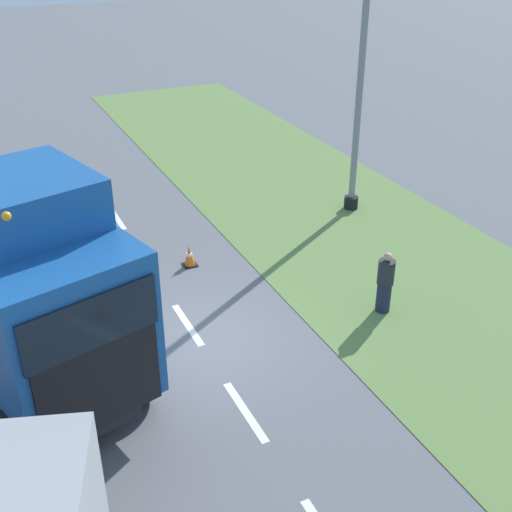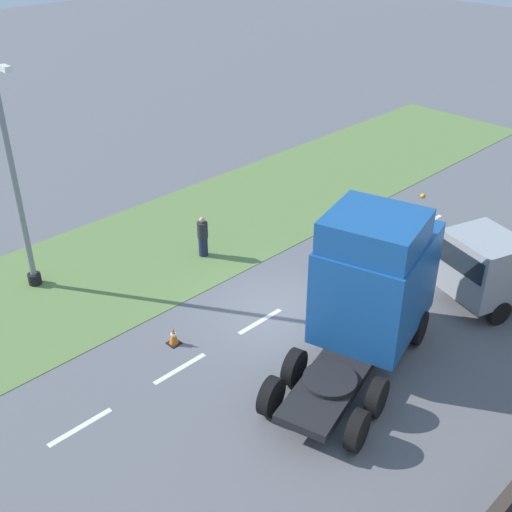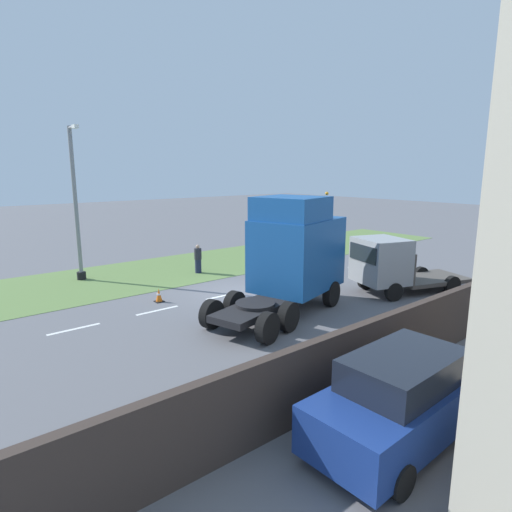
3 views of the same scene
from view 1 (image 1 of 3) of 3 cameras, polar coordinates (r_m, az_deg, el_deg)
The scene contains 7 objects.
ground_plane at distance 14.32m, azimuth -5.14°, elevation -7.53°, with size 120.00×120.00×0.00m, color slate.
grass_verge at distance 16.92m, azimuth 14.23°, elevation -2.20°, with size 7.00×44.00×0.01m.
lane_markings at distance 14.86m, azimuth -6.10°, elevation -6.07°, with size 0.16×21.00×0.00m.
lorry_cab at distance 12.13m, azimuth -18.74°, elevation -3.59°, with size 4.19×6.85×4.63m.
lamp_post at distance 19.55m, azimuth 8.98°, elevation 13.26°, with size 1.34×0.44×7.54m.
pedestrian at distance 15.16m, azimuth 11.39°, elevation -2.40°, with size 0.39×0.39×1.55m.
traffic_cone_lead at distance 17.11m, azimuth -5.94°, elevation 0.01°, with size 0.36×0.36×0.58m.
Camera 1 is at (3.78, 10.98, 8.37)m, focal length 45.00 mm.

